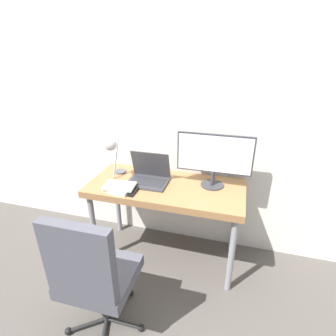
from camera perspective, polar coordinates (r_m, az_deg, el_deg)
name	(u,v)px	position (r m, az deg, el deg)	size (l,w,h in m)	color
ground_plane	(157,278)	(2.52, -2.50, -22.88)	(12.00, 12.00, 0.00)	#514C47
wall_back	(177,116)	(2.41, 1.97, 11.30)	(8.00, 0.05, 2.60)	silver
desk	(166,193)	(2.30, -0.47, -5.51)	(1.34, 0.61, 0.78)	#996B42
laptop	(149,176)	(2.30, -4.23, -1.78)	(0.35, 0.26, 0.27)	#38383D
monitor	(214,157)	(2.18, 10.06, 2.41)	(0.62, 0.20, 0.46)	#333338
desk_lamp	(112,149)	(2.33, -12.08, 4.12)	(0.11, 0.25, 0.38)	#4C4C51
office_chair	(93,273)	(1.85, -16.09, -21.16)	(0.54, 0.56, 1.01)	black
book_stack	(119,187)	(2.22, -10.56, -4.19)	(0.27, 0.20, 0.05)	silver
tv_remote	(134,192)	(2.17, -7.47, -5.10)	(0.04, 0.15, 0.02)	black
game_controller	(121,188)	(2.21, -10.13, -4.36)	(0.15, 0.10, 0.04)	black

